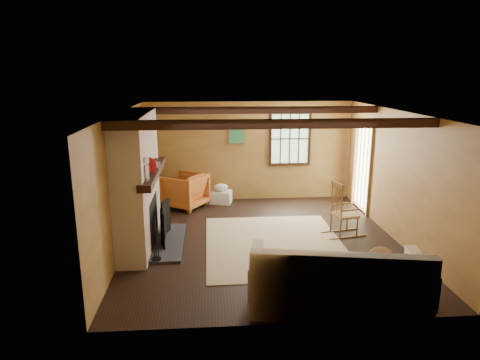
{
  "coord_description": "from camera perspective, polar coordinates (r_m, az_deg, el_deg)",
  "views": [
    {
      "loc": [
        -0.99,
        -7.46,
        3.07
      ],
      "look_at": [
        -0.39,
        0.4,
        1.08
      ],
      "focal_mm": 32.0,
      "sensor_mm": 36.0,
      "label": 1
    }
  ],
  "objects": [
    {
      "name": "basket_pillow",
      "position": [
        10.26,
        -2.6,
        -0.99
      ],
      "size": [
        0.36,
        0.29,
        0.18
      ],
      "primitive_type": "ellipsoid",
      "rotation": [
        0.0,
        0.0,
        0.0
      ],
      "color": "silver",
      "rests_on": "laundry_basket"
    },
    {
      "name": "armchair",
      "position": [
        10.01,
        -7.39,
        -1.41
      ],
      "size": [
        1.21,
        1.2,
        0.8
      ],
      "primitive_type": "imported",
      "rotation": [
        0.0,
        0.0,
        -2.14
      ],
      "color": "#BF6026",
      "rests_on": "ground"
    },
    {
      "name": "rug",
      "position": [
        7.97,
        4.63,
        -8.51
      ],
      "size": [
        2.5,
        3.0,
        0.01
      ],
      "primitive_type": "cube",
      "color": "tan",
      "rests_on": "ground"
    },
    {
      "name": "laundry_basket",
      "position": [
        10.33,
        -2.58,
        -2.27
      ],
      "size": [
        0.58,
        0.49,
        0.3
      ],
      "primitive_type": "cube",
      "rotation": [
        0.0,
        0.0,
        -0.24
      ],
      "color": "white",
      "rests_on": "ground"
    },
    {
      "name": "rocking_chair",
      "position": [
        8.46,
        13.54,
        -4.28
      ],
      "size": [
        0.84,
        0.56,
        1.07
      ],
      "rotation": [
        0.0,
        0.0,
        1.79
      ],
      "color": "tan",
      "rests_on": "ground"
    },
    {
      "name": "firewood_pile",
      "position": [
        10.33,
        -9.98,
        -2.61
      ],
      "size": [
        0.69,
        0.13,
        0.25
      ],
      "color": "#523423",
      "rests_on": "ground"
    },
    {
      "name": "sofa",
      "position": [
        5.98,
        12.86,
        -13.46
      ],
      "size": [
        2.45,
        1.4,
        0.93
      ],
      "rotation": [
        0.0,
        0.0,
        -0.17
      ],
      "color": "silver",
      "rests_on": "ground"
    },
    {
      "name": "fireplace",
      "position": [
        7.81,
        -13.31,
        -0.8
      ],
      "size": [
        1.02,
        2.3,
        2.4
      ],
      "color": "brown",
      "rests_on": "ground"
    },
    {
      "name": "room_envelope",
      "position": [
        7.94,
        4.5,
        3.7
      ],
      "size": [
        5.02,
        5.52,
        2.44
      ],
      "color": "#A67F3B",
      "rests_on": "ground"
    },
    {
      "name": "ground",
      "position": [
        8.13,
        3.0,
        -8.05
      ],
      "size": [
        5.5,
        5.5,
        0.0
      ],
      "primitive_type": "plane",
      "color": "black",
      "rests_on": "ground"
    }
  ]
}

